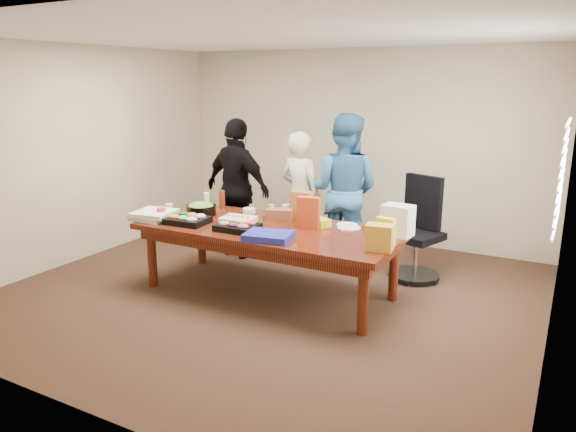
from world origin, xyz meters
The scene contains 39 objects.
floor centered at (0.00, 0.00, -0.01)m, with size 5.50×5.00×0.02m, color #47301E.
ceiling centered at (0.00, 0.00, 2.71)m, with size 5.50×5.00×0.02m, color white.
wall_back centered at (0.00, 2.50, 1.35)m, with size 5.50×0.04×2.70m, color beige.
wall_front centered at (0.00, -2.50, 1.35)m, with size 5.50×0.04×2.70m, color beige.
wall_left centered at (-2.75, 0.00, 1.35)m, with size 0.04×5.00×2.70m, color beige.
wall_right centered at (2.75, 0.00, 1.35)m, with size 0.04×5.00×2.70m, color beige.
window_panel centered at (2.72, 0.60, 1.50)m, with size 0.03×1.40×1.10m, color white.
window_blinds centered at (2.68, 0.60, 1.50)m, with size 0.04×1.36×1.00m, color beige.
conference_table centered at (0.00, 0.00, 0.38)m, with size 2.80×1.20×0.75m, color #4C1C0F.
office_chair centered at (1.28, 1.18, 0.57)m, with size 0.58×0.58×1.14m, color black.
person_center centered at (-0.22, 1.19, 0.83)m, with size 0.60×0.40×1.66m, color beige.
person_right centered at (0.32, 1.28, 0.94)m, with size 0.92×0.72×1.89m, color teal.
person_left centered at (-1.00, 0.93, 0.90)m, with size 1.06×0.44×1.80m, color black.
veggie_tray centered at (-0.85, -0.29, 0.78)m, with size 0.43×0.34×0.07m, color black.
fruit_tray centered at (-0.22, -0.26, 0.78)m, with size 0.42×0.33×0.06m, color black.
sheet_cake centered at (-0.38, -0.01, 0.78)m, with size 0.36×0.27×0.06m, color white.
salad_bowl centered at (-0.96, 0.10, 0.81)m, with size 0.34×0.34×0.11m, color black.
chip_bag_blue centered at (0.23, -0.40, 0.78)m, with size 0.45×0.34×0.07m, color #20249C.
chip_bag_red centered at (0.40, 0.14, 0.92)m, with size 0.23×0.10×0.34m, color #C83F17.
chip_bag_yellow centered at (1.30, -0.05, 0.88)m, with size 0.18×0.07×0.27m, color yellow.
chip_bag_orange centered at (0.34, 0.25, 0.90)m, with size 0.19×0.09×0.30m, color orange.
mayo_jar centered at (-0.05, 0.48, 0.82)m, with size 0.09×0.09×0.14m, color white.
mustard_bottle centered at (-0.15, 0.31, 0.83)m, with size 0.06×0.06×0.16m, color gold.
dressing_bottle centered at (-0.93, 0.48, 0.86)m, with size 0.07×0.07×0.22m, color maroon.
ranch_bottle centered at (-1.07, 0.35, 0.85)m, with size 0.07×0.07×0.20m, color white.
banana_bunch centered at (0.45, 0.30, 0.79)m, with size 0.25×0.15×0.08m, color yellow.
bread_loaf centered at (-0.06, 0.33, 0.81)m, with size 0.29×0.13×0.12m, color brown.
kraft_bag centered at (0.14, 0.50, 0.90)m, with size 0.23×0.13×0.31m, color #9C5B2A.
red_cup centered at (-1.21, -0.30, 0.82)m, with size 0.10×0.10×0.13m, color red.
clear_cup_a centered at (-1.30, -0.20, 0.81)m, with size 0.08×0.08×0.11m, color silver.
clear_cup_b centered at (-1.30, -0.07, 0.81)m, with size 0.09×0.09×0.12m, color silver.
pizza_box_lower centered at (-1.30, -0.32, 0.77)m, with size 0.42×0.42×0.05m, color silver.
pizza_box_upper centered at (-1.28, -0.33, 0.82)m, with size 0.42×0.42×0.05m, color white.
plate_a centered at (0.78, 0.34, 0.76)m, with size 0.25×0.25×0.01m, color silver.
plate_b centered at (0.71, 0.45, 0.76)m, with size 0.22×0.22×0.01m, color white.
dip_bowl_a centered at (0.30, 0.45, 0.78)m, with size 0.16×0.16×0.06m, color beige.
dip_bowl_b centered at (-0.50, 0.41, 0.78)m, with size 0.15×0.15×0.06m, color beige.
grocery_bag_white centered at (1.30, 0.33, 0.91)m, with size 0.29×0.21×0.31m, color white.
grocery_bag_yellow centered at (1.30, -0.22, 0.87)m, with size 0.24×0.17×0.24m, color gold.
Camera 1 is at (2.80, -4.75, 2.27)m, focal length 33.57 mm.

